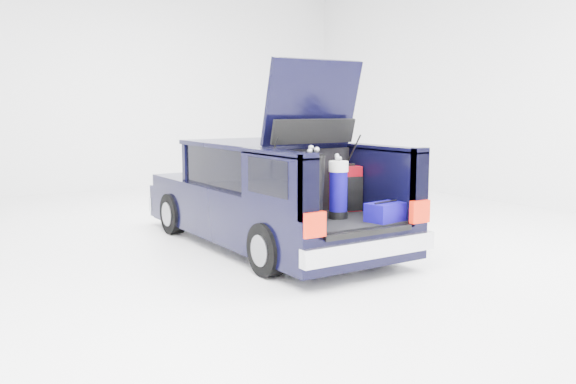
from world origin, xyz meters
TOP-DOWN VIEW (x-y plane):
  - ground at (0.00, 0.00)m, footprint 14.00×14.00m
  - car at (-0.00, 0.11)m, footprint 1.87×4.65m
  - red_suitcase at (0.50, -1.09)m, footprint 0.41×0.33m
  - black_golf_bag at (-0.29, -1.48)m, footprint 0.26×0.31m
  - blue_golf_bag at (0.09, -1.46)m, footprint 0.29×0.29m
  - blue_duffel at (0.45, -1.90)m, footprint 0.49×0.36m

SIDE VIEW (x-z plane):
  - ground at x=0.00m, z-range 0.00..0.00m
  - car at x=0.00m, z-range -0.56..1.91m
  - blue_duffel at x=0.45m, z-range 0.59..0.82m
  - red_suitcase at x=0.50m, z-range 0.58..1.18m
  - blue_golf_bag at x=0.09m, z-range 0.56..1.33m
  - black_golf_bag at x=-0.29m, z-range 0.56..1.43m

